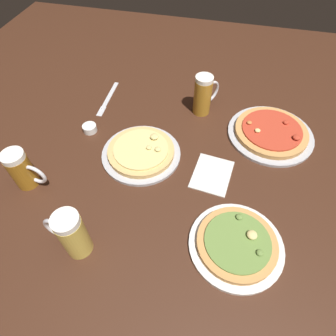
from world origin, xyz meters
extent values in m
cube|color=#3D2114|center=(0.00, 0.00, -0.01)|extent=(2.40, 2.40, 0.03)
cylinder|color=silver|center=(0.25, -0.22, 0.01)|extent=(0.27, 0.27, 0.01)
cylinder|color=tan|center=(0.25, -0.22, 0.02)|extent=(0.23, 0.23, 0.02)
cylinder|color=olive|center=(0.25, -0.22, 0.03)|extent=(0.19, 0.19, 0.01)
ellipsoid|color=#DBC67A|center=(0.29, -0.20, 0.04)|extent=(0.03, 0.03, 0.01)
ellipsoid|color=olive|center=(0.31, -0.24, 0.04)|extent=(0.02, 0.02, 0.01)
ellipsoid|color=olive|center=(0.25, -0.15, 0.04)|extent=(0.02, 0.02, 0.01)
cylinder|color=#B2B2B7|center=(-0.11, 0.05, 0.01)|extent=(0.29, 0.29, 0.01)
cylinder|color=tan|center=(-0.11, 0.05, 0.02)|extent=(0.24, 0.24, 0.02)
cylinder|color=#DBC67A|center=(-0.11, 0.05, 0.03)|extent=(0.20, 0.20, 0.01)
ellipsoid|color=#DBC67A|center=(-0.08, 0.06, 0.04)|extent=(0.02, 0.02, 0.01)
ellipsoid|color=#DBC67A|center=(-0.08, 0.11, 0.04)|extent=(0.03, 0.03, 0.02)
ellipsoid|color=#DBC67A|center=(-0.05, 0.06, 0.04)|extent=(0.02, 0.02, 0.01)
cylinder|color=#B2B2B7|center=(0.34, 0.27, 0.01)|extent=(0.33, 0.33, 0.01)
cylinder|color=tan|center=(0.34, 0.27, 0.02)|extent=(0.27, 0.27, 0.02)
cylinder|color=#B73823|center=(0.34, 0.27, 0.03)|extent=(0.23, 0.23, 0.01)
ellipsoid|color=#DBC67A|center=(0.29, 0.24, 0.04)|extent=(0.02, 0.02, 0.01)
ellipsoid|color=#C67038|center=(0.26, 0.27, 0.04)|extent=(0.02, 0.02, 0.01)
ellipsoid|color=#B73823|center=(0.39, 0.31, 0.04)|extent=(0.02, 0.02, 0.01)
ellipsoid|color=#B73823|center=(0.43, 0.23, 0.04)|extent=(0.03, 0.03, 0.01)
cylinder|color=#9E6619|center=(-0.45, -0.15, 0.06)|extent=(0.07, 0.07, 0.12)
cylinder|color=white|center=(-0.45, -0.15, 0.13)|extent=(0.07, 0.07, 0.02)
torus|color=silver|center=(-0.40, -0.16, 0.06)|extent=(0.08, 0.02, 0.08)
cylinder|color=#B27A23|center=(0.06, 0.35, 0.07)|extent=(0.07, 0.07, 0.15)
cylinder|color=white|center=(0.06, 0.35, 0.16)|extent=(0.07, 0.07, 0.02)
torus|color=silver|center=(0.09, 0.38, 0.07)|extent=(0.06, 0.09, 0.10)
cylinder|color=gold|center=(-0.18, -0.33, 0.07)|extent=(0.07, 0.07, 0.15)
cylinder|color=white|center=(-0.18, -0.33, 0.16)|extent=(0.07, 0.07, 0.02)
torus|color=silver|center=(-0.23, -0.32, 0.07)|extent=(0.10, 0.03, 0.09)
cylinder|color=white|center=(-0.35, 0.13, 0.01)|extent=(0.05, 0.05, 0.03)
cube|color=silver|center=(0.15, 0.02, 0.00)|extent=(0.14, 0.17, 0.01)
cube|color=silver|center=(-0.35, 0.36, 0.00)|extent=(0.02, 0.19, 0.01)
cube|color=silver|center=(-0.35, 0.25, 0.00)|extent=(0.03, 0.06, 0.00)
camera|label=1|loc=(0.14, -0.59, 0.78)|focal=30.33mm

